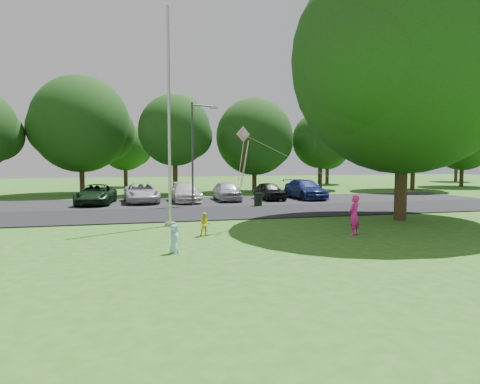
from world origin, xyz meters
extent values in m
plane|color=#2A621A|center=(0.00, 0.00, 0.00)|extent=(120.00, 120.00, 0.00)
cube|color=black|center=(0.00, 9.00, 0.03)|extent=(60.00, 6.00, 0.06)
cube|color=black|center=(0.00, 15.50, 0.03)|extent=(42.00, 7.00, 0.06)
cylinder|color=#B7BABF|center=(-3.50, 5.00, 5.00)|extent=(0.14, 0.14, 10.00)
cylinder|color=gray|center=(-3.50, 5.00, 0.08)|extent=(0.50, 0.50, 0.16)
cylinder|color=#3F3F44|center=(-1.37, 13.00, 3.39)|extent=(0.14, 0.14, 6.78)
cylinder|color=#3F3F44|center=(-0.62, 13.26, 6.61)|extent=(1.53, 0.61, 0.09)
cube|color=silver|center=(0.13, 13.52, 6.53)|extent=(0.56, 0.40, 0.16)
cylinder|color=black|center=(2.75, 11.75, 0.42)|extent=(0.52, 0.52, 0.84)
cylinder|color=black|center=(2.75, 11.75, 0.87)|extent=(0.56, 0.56, 0.05)
cylinder|color=#332316|center=(8.03, 4.05, 2.02)|extent=(0.62, 0.62, 4.04)
sphere|color=black|center=(8.03, 4.05, 7.97)|extent=(11.24, 11.24, 11.24)
sphere|color=black|center=(10.56, 5.18, 7.13)|extent=(7.30, 7.30, 7.30)
sphere|color=black|center=(5.79, 2.65, 7.41)|extent=(6.74, 6.74, 6.74)
sphere|color=black|center=(5.73, 3.05, 6.64)|extent=(5.84, 5.84, 5.84)
cylinder|color=#332316|center=(-9.60, 25.24, 1.60)|extent=(0.44, 0.44, 3.19)
sphere|color=black|center=(-9.60, 25.24, 6.17)|extent=(8.50, 8.50, 8.50)
sphere|color=black|center=(-7.68, 26.09, 5.53)|extent=(5.53, 5.53, 5.53)
sphere|color=black|center=(-11.30, 24.17, 5.74)|extent=(5.10, 5.10, 5.10)
cylinder|color=#332316|center=(-1.58, 22.90, 1.71)|extent=(0.44, 0.44, 3.43)
sphere|color=black|center=(-1.58, 22.90, 5.62)|extent=(6.27, 6.27, 6.27)
sphere|color=black|center=(-0.17, 23.53, 5.15)|extent=(4.07, 4.07, 4.07)
sphere|color=black|center=(-2.84, 22.12, 5.31)|extent=(3.76, 3.76, 3.76)
cylinder|color=#332316|center=(6.03, 24.17, 1.33)|extent=(0.44, 0.44, 2.66)
sphere|color=black|center=(6.03, 24.17, 5.20)|extent=(7.27, 7.27, 7.27)
sphere|color=black|center=(7.66, 24.89, 4.66)|extent=(4.72, 4.72, 4.72)
sphere|color=black|center=(4.57, 23.26, 4.84)|extent=(4.36, 4.36, 4.36)
cylinder|color=#332316|center=(13.12, 24.89, 1.51)|extent=(0.44, 0.44, 3.02)
sphere|color=black|center=(13.12, 24.89, 5.00)|extent=(5.67, 5.67, 5.67)
sphere|color=black|center=(14.39, 25.46, 4.58)|extent=(3.68, 3.68, 3.68)
sphere|color=black|center=(11.98, 24.18, 4.72)|extent=(3.40, 3.40, 3.40)
cylinder|color=#332316|center=(21.92, 22.25, 1.71)|extent=(0.44, 0.44, 3.42)
sphere|color=black|center=(21.92, 22.25, 6.49)|extent=(8.77, 8.77, 8.77)
sphere|color=black|center=(23.89, 23.13, 5.84)|extent=(5.70, 5.70, 5.70)
sphere|color=black|center=(20.17, 21.15, 6.06)|extent=(5.26, 5.26, 5.26)
cylinder|color=#332316|center=(30.70, 25.66, 1.46)|extent=(0.44, 0.44, 2.92)
sphere|color=black|center=(30.70, 25.66, 5.45)|extent=(7.24, 7.24, 7.24)
sphere|color=black|center=(32.33, 26.38, 4.91)|extent=(4.70, 4.70, 4.70)
sphere|color=black|center=(29.25, 24.75, 5.09)|extent=(4.34, 4.34, 4.34)
cylinder|color=#332316|center=(38.00, 35.00, 1.30)|extent=(0.44, 0.44, 2.60)
sphere|color=black|center=(38.00, 35.00, 4.42)|extent=(5.20, 5.20, 5.20)
sphere|color=black|center=(39.17, 35.52, 4.03)|extent=(3.38, 3.38, 3.38)
sphere|color=black|center=(36.96, 34.35, 4.16)|extent=(3.12, 3.12, 3.12)
cylinder|color=#332316|center=(-6.00, 34.00, 1.30)|extent=(0.44, 0.44, 2.60)
sphere|color=black|center=(-6.00, 34.00, 4.42)|extent=(5.20, 5.20, 5.20)
sphere|color=black|center=(-4.83, 34.52, 4.03)|extent=(3.38, 3.38, 3.38)
sphere|color=black|center=(-7.04, 33.35, 4.16)|extent=(3.12, 3.12, 3.12)
cylinder|color=#332316|center=(18.00, 33.50, 1.30)|extent=(0.44, 0.44, 2.60)
sphere|color=black|center=(18.00, 33.50, 4.42)|extent=(5.20, 5.20, 5.20)
sphere|color=black|center=(19.17, 34.02, 4.03)|extent=(3.38, 3.38, 3.38)
sphere|color=black|center=(16.96, 32.85, 4.16)|extent=(3.12, 3.12, 3.12)
imported|color=black|center=(-7.63, 15.30, 0.73)|extent=(2.70, 5.03, 1.34)
imported|color=silver|center=(-4.63, 15.78, 0.74)|extent=(2.55, 5.04, 1.36)
imported|color=silver|center=(-1.61, 15.43, 0.74)|extent=(2.10, 4.76, 1.36)
imported|color=#B2B7BF|center=(1.51, 15.69, 0.77)|extent=(1.71, 4.16, 1.41)
imported|color=black|center=(4.75, 15.53, 0.71)|extent=(1.78, 3.92, 1.31)
imported|color=navy|center=(7.67, 15.64, 0.78)|extent=(2.24, 5.04, 1.44)
imported|color=#F52092|center=(3.53, 0.60, 0.83)|extent=(0.72, 0.67, 1.65)
imported|color=yellow|center=(-2.35, 1.98, 0.48)|extent=(0.46, 0.36, 0.95)
imported|color=#94C9E3|center=(-3.86, -0.90, 0.48)|extent=(0.50, 0.56, 0.96)
cube|color=pink|center=(-0.43, 3.26, 4.19)|extent=(0.66, 0.23, 0.67)
cube|color=#8CC6E5|center=(-0.38, 3.23, 4.21)|extent=(0.32, 0.12, 0.32)
cylinder|color=white|center=(1.55, 1.93, 3.03)|extent=(3.98, 2.67, 2.33)
cylinder|color=pink|center=(-0.53, 3.26, 3.04)|extent=(0.22, 0.28, 1.79)
cylinder|color=pink|center=(-0.33, 3.31, 2.90)|extent=(0.24, 0.46, 2.05)
cylinder|color=pink|center=(-0.43, 3.18, 2.75)|extent=(0.27, 0.68, 2.28)
camera|label=1|loc=(-5.11, -14.97, 3.12)|focal=32.00mm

